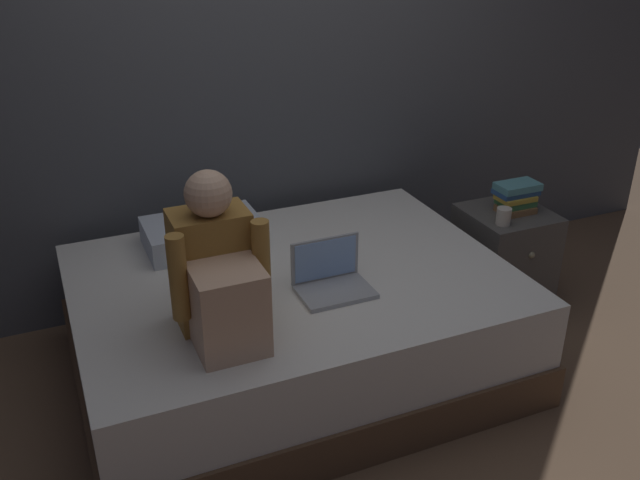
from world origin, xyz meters
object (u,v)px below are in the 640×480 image
Objects in this scene: bed at (293,323)px; book_stack at (516,197)px; mug at (504,216)px; pillow at (203,233)px; laptop at (331,278)px; person_sitting at (218,275)px; nightstand at (503,258)px.

bed is 8.73× the size of book_stack.
pillow is at bearing 163.11° from mug.
laptop reaches higher than book_stack.
person_sitting is 7.28× the size of mug.
mug is (-0.13, -0.12, 0.33)m from nightstand.
bed is at bearing 37.60° from person_sitting.
bed is 3.05× the size of person_sitting.
person_sitting is at bearing -166.53° from laptop.
laptop is 3.56× the size of mug.
book_stack is at bearing -8.26° from nightstand.
book_stack is at bearing 5.12° from bed.
person_sitting is at bearing -165.66° from book_stack.
nightstand is at bearing -11.52° from pillow.
bed is 0.75m from person_sitting.
mug is (1.17, 0.00, 0.35)m from bed.
book_stack is (1.33, 0.12, 0.39)m from bed.
laptop reaches higher than nightstand.
pillow is at bearing 123.60° from bed.
person_sitting reaches higher than bed.
person_sitting is 2.05× the size of laptop.
book_stack is (0.03, -0.00, 0.37)m from nightstand.
mug is at bearing -144.54° from book_stack.
pillow is at bearing 80.49° from person_sitting.
person_sitting is at bearing -165.27° from nightstand.
person_sitting is 0.58m from laptop.
laptop is (0.53, 0.13, -0.20)m from person_sitting.
bed is 6.25× the size of laptop.
book_stack is at bearing 14.34° from person_sitting.
person_sitting is at bearing -142.40° from bed.
bed is 3.55× the size of nightstand.
nightstand is 6.26× the size of mug.
nightstand is 0.37m from book_stack.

